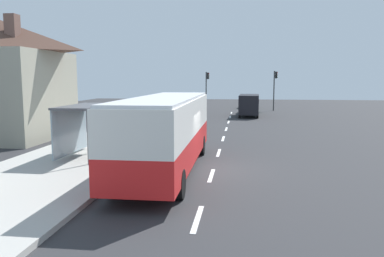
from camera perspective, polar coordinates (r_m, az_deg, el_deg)
ground_plane at (r=30.79m, az=4.61°, el=-0.13°), size 56.00×92.00×0.04m
sidewalk_platform at (r=20.46m, az=-15.37°, el=-3.83°), size 6.20×30.00×0.18m
lane_stripe_seg_0 at (r=11.28m, az=0.81°, el=-13.16°), size 0.16×2.20×0.01m
lane_stripe_seg_1 at (r=16.04m, az=2.87°, el=-6.94°), size 0.16×2.20×0.01m
lane_stripe_seg_2 at (r=20.91m, az=3.95°, el=-3.58°), size 0.16×2.20×0.01m
lane_stripe_seg_3 at (r=25.83m, az=4.62°, el=-1.50°), size 0.16×2.20×0.01m
lane_stripe_seg_4 at (r=30.78m, az=5.07°, el=-0.09°), size 0.16×2.20×0.01m
lane_stripe_seg_5 at (r=35.74m, az=5.40°, el=0.94°), size 0.16×2.20×0.01m
lane_stripe_seg_6 at (r=40.71m, az=5.65°, el=1.71°), size 0.16×2.20×0.01m
lane_stripe_seg_7 at (r=45.69m, az=5.84°, el=2.32°), size 0.16×2.20×0.01m
bus at (r=16.42m, az=-3.80°, el=-0.09°), size 2.61×11.03×3.21m
white_van at (r=41.44m, az=8.41°, el=3.62°), size 2.19×5.27×2.30m
sedan_near at (r=53.85m, az=8.28°, el=3.87°), size 1.98×4.47×1.52m
sedan_far at (r=44.94m, az=8.45°, el=3.20°), size 1.94×4.45×1.52m
recycling_bin_red at (r=18.97m, az=-10.09°, el=-2.81°), size 0.52×0.52×0.95m
recycling_bin_green at (r=19.63m, az=-9.48°, el=-2.46°), size 0.52×0.52×0.95m
traffic_light_near_side at (r=49.66m, az=12.12°, el=6.38°), size 0.49×0.28×4.95m
traffic_light_far_side at (r=50.50m, az=2.21°, el=6.50°), size 0.49×0.28×4.86m
bus_shelter at (r=19.73m, az=-16.16°, el=1.63°), size 1.80×4.00×2.50m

